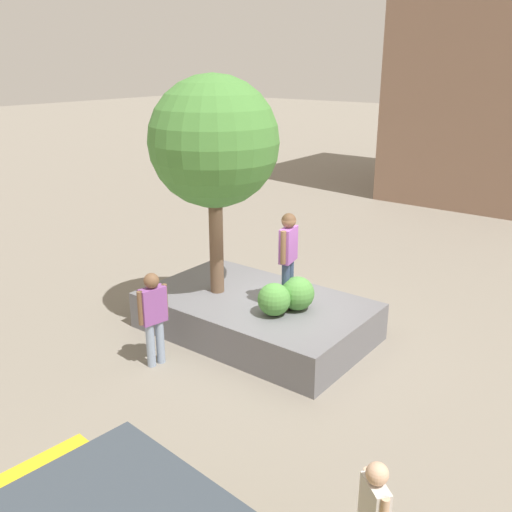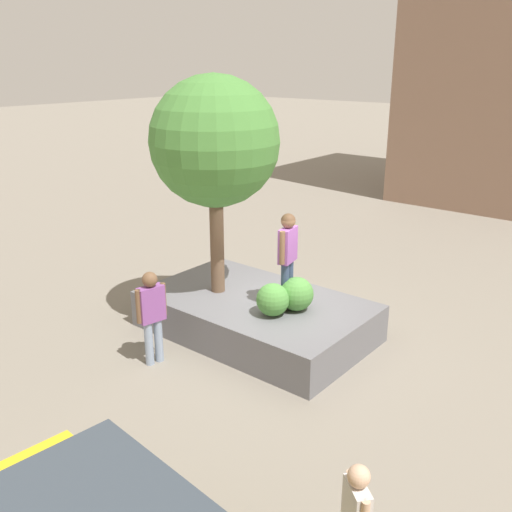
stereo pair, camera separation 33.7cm
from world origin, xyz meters
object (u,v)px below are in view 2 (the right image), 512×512
at_px(passerby_with_bag, 152,311).
at_px(skateboarder, 288,252).
at_px(plaza_tree, 215,143).
at_px(skateboard, 287,303).
at_px(planter_ledge, 256,316).

bearing_deg(passerby_with_bag, skateboarder, -122.17).
bearing_deg(plaza_tree, skateboard, -170.60).
bearing_deg(skateboard, passerby_with_bag, 57.83).
height_order(skateboard, skateboarder, skateboarder).
xyz_separation_m(planter_ledge, skateboarder, (-0.70, -0.08, 1.48)).
bearing_deg(planter_ledge, skateboard, -173.18).
height_order(planter_ledge, skateboarder, skateboarder).
distance_m(planter_ledge, passerby_with_bag, 2.31).
distance_m(skateboarder, passerby_with_bag, 2.72).
distance_m(skateboard, skateboarder, 1.04).
bearing_deg(skateboarder, plaza_tree, 9.40).
bearing_deg(planter_ledge, passerby_with_bag, 72.08).
distance_m(planter_ledge, skateboarder, 1.64).
distance_m(planter_ledge, skateboard, 0.83).
height_order(plaza_tree, skateboard, plaza_tree).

